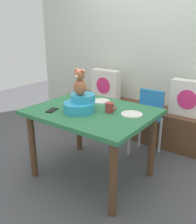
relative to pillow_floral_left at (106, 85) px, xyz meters
The scene contains 14 objects.
ground_plane 1.52m from the pillow_floral_left, 61.07° to the right, with size 8.00×8.00×0.00m, color #4C4C51.
back_wall 0.95m from the pillow_floral_left, 23.90° to the left, with size 4.40×0.10×2.60m, color silver.
window_bench 0.80m from the pillow_floral_left, ahead, with size 2.60×0.44×0.46m, color brown.
pillow_floral_left is the anchor object (origin of this frame).
pillow_floral_right 1.23m from the pillow_floral_left, ahead, with size 0.44×0.15×0.44m.
dining_table 1.36m from the pillow_floral_left, 61.07° to the right, with size 1.18×0.92×0.74m.
highchair 0.99m from the pillow_floral_left, 25.14° to the right, with size 0.34×0.46×0.79m.
infant_seat_teal 1.41m from the pillow_floral_left, 65.37° to the right, with size 0.30×0.33×0.16m.
teddy_bear 1.44m from the pillow_floral_left, 65.37° to the right, with size 0.13×0.12×0.25m.
ketchup_bottle 0.96m from the pillow_floral_left, 75.71° to the right, with size 0.07×0.07×0.18m.
coffee_mug 1.42m from the pillow_floral_left, 53.87° to the right, with size 0.12×0.08×0.09m.
dinner_plate_near 1.50m from the pillow_floral_left, 46.08° to the right, with size 0.20×0.20×0.01m, color white.
dinner_plate_far 1.07m from the pillow_floral_left, 58.24° to the right, with size 0.20×0.20×0.01m, color white.
cell_phone 1.48m from the pillow_floral_left, 76.08° to the right, with size 0.07×0.14×0.01m, color black.
Camera 1 is at (1.42, -1.83, 1.53)m, focal length 40.00 mm.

